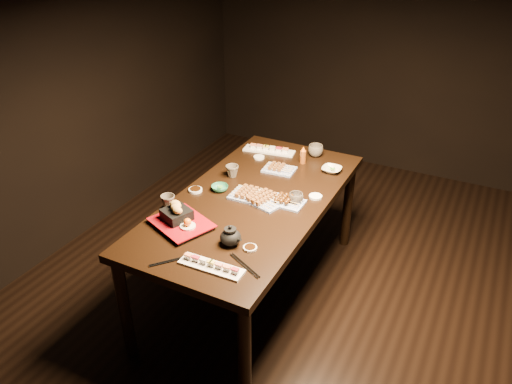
{
  "coord_description": "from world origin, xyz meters",
  "views": [
    {
      "loc": [
        0.85,
        -2.28,
        2.34
      ],
      "look_at": [
        -0.41,
        0.18,
        0.77
      ],
      "focal_mm": 35.0,
      "sensor_mm": 36.0,
      "label": 1
    }
  ],
  "objects_px": {
    "teacup_near_left": "(168,201)",
    "condiment_bottle": "(303,155)",
    "yakitori_plate_left": "(279,167)",
    "teapot": "(230,235)",
    "sushi_platter_far": "(269,149)",
    "sushi_platter_near": "(211,264)",
    "teacup_far_right": "(316,151)",
    "teacup_far_left": "(232,171)",
    "tempura_tray": "(181,217)",
    "yakitori_plate_right": "(265,198)",
    "edamame_bowl_cream": "(332,170)",
    "teacup_mid_right": "(296,198)",
    "edamame_bowl_green": "(220,188)",
    "dining_table": "(253,247)",
    "yakitori_plate_center": "(250,193)"
  },
  "relations": [
    {
      "from": "teacup_near_left",
      "to": "condiment_bottle",
      "type": "distance_m",
      "value": 1.07
    },
    {
      "from": "yakitori_plate_left",
      "to": "teapot",
      "type": "height_order",
      "value": "teapot"
    },
    {
      "from": "yakitori_plate_left",
      "to": "sushi_platter_far",
      "type": "bearing_deg",
      "value": 124.34
    },
    {
      "from": "condiment_bottle",
      "to": "sushi_platter_near",
      "type": "bearing_deg",
      "value": -87.96
    },
    {
      "from": "teacup_far_right",
      "to": "teapot",
      "type": "bearing_deg",
      "value": -90.27
    },
    {
      "from": "teacup_far_left",
      "to": "sushi_platter_far",
      "type": "bearing_deg",
      "value": 84.25
    },
    {
      "from": "tempura_tray",
      "to": "teacup_far_left",
      "type": "height_order",
      "value": "tempura_tray"
    },
    {
      "from": "yakitori_plate_right",
      "to": "edamame_bowl_cream",
      "type": "xyz_separation_m",
      "value": [
        0.23,
        0.59,
        -0.01
      ]
    },
    {
      "from": "yakitori_plate_right",
      "to": "teapot",
      "type": "height_order",
      "value": "teapot"
    },
    {
      "from": "sushi_platter_near",
      "to": "yakitori_plate_left",
      "type": "relative_size",
      "value": 1.61
    },
    {
      "from": "edamame_bowl_cream",
      "to": "tempura_tray",
      "type": "xyz_separation_m",
      "value": [
        -0.54,
        -1.04,
        0.05
      ]
    },
    {
      "from": "teapot",
      "to": "teacup_mid_right",
      "type": "bearing_deg",
      "value": 89.22
    },
    {
      "from": "sushi_platter_far",
      "to": "teacup_mid_right",
      "type": "bearing_deg",
      "value": 119.46
    },
    {
      "from": "edamame_bowl_green",
      "to": "dining_table",
      "type": "bearing_deg",
      "value": 1.4
    },
    {
      "from": "yakitori_plate_right",
      "to": "teapot",
      "type": "relative_size",
      "value": 1.72
    },
    {
      "from": "sushi_platter_near",
      "to": "teacup_near_left",
      "type": "distance_m",
      "value": 0.67
    },
    {
      "from": "edamame_bowl_green",
      "to": "teacup_far_right",
      "type": "bearing_deg",
      "value": 64.75
    },
    {
      "from": "edamame_bowl_green",
      "to": "teapot",
      "type": "xyz_separation_m",
      "value": [
        0.36,
        -0.49,
        0.04
      ]
    },
    {
      "from": "sushi_platter_near",
      "to": "teacup_mid_right",
      "type": "distance_m",
      "value": 0.8
    },
    {
      "from": "teacup_near_left",
      "to": "yakitori_plate_center",
      "type": "bearing_deg",
      "value": 41.06
    },
    {
      "from": "yakitori_plate_right",
      "to": "edamame_bowl_cream",
      "type": "height_order",
      "value": "yakitori_plate_right"
    },
    {
      "from": "edamame_bowl_green",
      "to": "tempura_tray",
      "type": "xyz_separation_m",
      "value": [
        0.02,
        -0.46,
        0.04
      ]
    },
    {
      "from": "dining_table",
      "to": "teacup_mid_right",
      "type": "bearing_deg",
      "value": 17.22
    },
    {
      "from": "yakitori_plate_right",
      "to": "teacup_far_right",
      "type": "distance_m",
      "value": 0.77
    },
    {
      "from": "dining_table",
      "to": "edamame_bowl_green",
      "type": "bearing_deg",
      "value": -175.84
    },
    {
      "from": "tempura_tray",
      "to": "teacup_far_right",
      "type": "bearing_deg",
      "value": 96.51
    },
    {
      "from": "yakitori_plate_left",
      "to": "teapot",
      "type": "relative_size",
      "value": 1.58
    },
    {
      "from": "tempura_tray",
      "to": "condiment_bottle",
      "type": "distance_m",
      "value": 1.12
    },
    {
      "from": "yakitori_plate_left",
      "to": "teacup_far_right",
      "type": "height_order",
      "value": "teacup_far_right"
    },
    {
      "from": "yakitori_plate_left",
      "to": "teacup_near_left",
      "type": "distance_m",
      "value": 0.86
    },
    {
      "from": "edamame_bowl_cream",
      "to": "teacup_far_left",
      "type": "height_order",
      "value": "teacup_far_left"
    },
    {
      "from": "yakitori_plate_right",
      "to": "edamame_bowl_cream",
      "type": "bearing_deg",
      "value": 84.89
    },
    {
      "from": "edamame_bowl_cream",
      "to": "tempura_tray",
      "type": "height_order",
      "value": "tempura_tray"
    },
    {
      "from": "yakitori_plate_center",
      "to": "tempura_tray",
      "type": "distance_m",
      "value": 0.51
    },
    {
      "from": "yakitori_plate_center",
      "to": "teacup_mid_right",
      "type": "bearing_deg",
      "value": 9.87
    },
    {
      "from": "sushi_platter_near",
      "to": "teapot",
      "type": "distance_m",
      "value": 0.23
    },
    {
      "from": "teapot",
      "to": "teacup_far_left",
      "type": "bearing_deg",
      "value": 132.59
    },
    {
      "from": "teapot",
      "to": "yakitori_plate_center",
      "type": "bearing_deg",
      "value": 119.66
    },
    {
      "from": "yakitori_plate_left",
      "to": "edamame_bowl_cream",
      "type": "xyz_separation_m",
      "value": [
        0.33,
        0.15,
        -0.01
      ]
    },
    {
      "from": "condiment_bottle",
      "to": "edamame_bowl_green",
      "type": "bearing_deg",
      "value": -117.77
    },
    {
      "from": "teacup_far_left",
      "to": "condiment_bottle",
      "type": "bearing_deg",
      "value": 49.91
    },
    {
      "from": "sushi_platter_near",
      "to": "teacup_far_left",
      "type": "distance_m",
      "value": 1.0
    },
    {
      "from": "yakitori_plate_right",
      "to": "edamame_bowl_green",
      "type": "bearing_deg",
      "value": -164.26
    },
    {
      "from": "sushi_platter_near",
      "to": "teapot",
      "type": "height_order",
      "value": "teapot"
    },
    {
      "from": "sushi_platter_far",
      "to": "teacup_near_left",
      "type": "xyz_separation_m",
      "value": [
        -0.2,
        -1.01,
        0.02
      ]
    },
    {
      "from": "yakitori_plate_center",
      "to": "teapot",
      "type": "height_order",
      "value": "teapot"
    },
    {
      "from": "yakitori_plate_right",
      "to": "tempura_tray",
      "type": "distance_m",
      "value": 0.55
    },
    {
      "from": "yakitori_plate_center",
      "to": "teacup_near_left",
      "type": "height_order",
      "value": "teacup_near_left"
    },
    {
      "from": "yakitori_plate_center",
      "to": "teacup_far_right",
      "type": "xyz_separation_m",
      "value": [
        0.15,
        0.76,
        0.01
      ]
    },
    {
      "from": "yakitori_plate_left",
      "to": "edamame_bowl_cream",
      "type": "distance_m",
      "value": 0.36
    }
  ]
}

